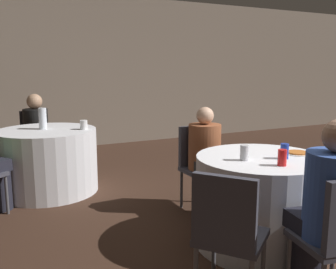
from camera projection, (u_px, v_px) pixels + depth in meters
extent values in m
plane|color=#382319|center=(281.00, 237.00, 3.28)|extent=(16.00, 16.00, 0.00)
cube|color=gray|center=(112.00, 72.00, 7.15)|extent=(16.00, 0.06, 2.80)
cylinder|color=silver|center=(261.00, 201.00, 3.11)|extent=(1.08, 1.08, 0.75)
cylinder|color=silver|center=(48.00, 161.00, 4.46)|extent=(1.16, 1.16, 0.75)
cube|color=#383842|center=(204.00, 171.00, 3.85)|extent=(0.41, 0.41, 0.04)
cube|color=#383842|center=(195.00, 145.00, 3.97)|extent=(0.38, 0.06, 0.42)
cylinder|color=#4C4C51|center=(227.00, 194.00, 3.82)|extent=(0.03, 0.03, 0.41)
cylinder|color=#4C4C51|center=(199.00, 199.00, 3.66)|extent=(0.03, 0.03, 0.41)
cylinder|color=#4C4C51|center=(208.00, 185.00, 4.12)|extent=(0.03, 0.03, 0.41)
cylinder|color=#4C4C51|center=(181.00, 189.00, 3.96)|extent=(0.03, 0.03, 0.41)
cube|color=#383842|center=(232.00, 237.00, 2.34)|extent=(0.56, 0.56, 0.04)
cube|color=#383842|center=(224.00, 212.00, 2.14)|extent=(0.27, 0.33, 0.42)
cylinder|color=#4C4C51|center=(214.00, 252.00, 2.60)|extent=(0.03, 0.03, 0.41)
cylinder|color=#4C4C51|center=(263.00, 263.00, 2.45)|extent=(0.03, 0.03, 0.41)
cube|color=#383842|center=(331.00, 241.00, 2.28)|extent=(0.47, 0.47, 0.04)
cylinder|color=#4C4C51|center=(288.00, 265.00, 2.44)|extent=(0.03, 0.03, 0.41)
cylinder|color=#4C4C51|center=(333.00, 258.00, 2.52)|extent=(0.03, 0.03, 0.41)
cylinder|color=#4C4C51|center=(7.00, 195.00, 3.78)|extent=(0.03, 0.03, 0.41)
cube|color=#383842|center=(37.00, 143.00, 5.24)|extent=(0.40, 0.40, 0.04)
cube|color=#383842|center=(34.00, 125.00, 5.36)|extent=(0.38, 0.05, 0.42)
cylinder|color=#4C4C51|center=(53.00, 160.00, 5.21)|extent=(0.03, 0.03, 0.41)
cylinder|color=#4C4C51|center=(27.00, 163.00, 5.06)|extent=(0.03, 0.03, 0.41)
cylinder|color=#4C4C51|center=(48.00, 155.00, 5.51)|extent=(0.03, 0.03, 0.41)
cylinder|color=#4C4C51|center=(24.00, 158.00, 5.36)|extent=(0.03, 0.03, 0.41)
cylinder|color=#4C4238|center=(40.00, 161.00, 5.09)|extent=(0.24, 0.24, 0.45)
cube|color=#4C4238|center=(38.00, 140.00, 5.13)|extent=(0.32, 0.32, 0.12)
cylinder|color=black|center=(36.00, 126.00, 5.20)|extent=(0.33, 0.33, 0.47)
sphere|color=tan|center=(34.00, 101.00, 5.14)|extent=(0.21, 0.21, 0.21)
cylinder|color=black|center=(0.00, 189.00, 3.90)|extent=(0.24, 0.24, 0.45)
cylinder|color=#282828|center=(216.00, 196.00, 3.69)|extent=(0.24, 0.24, 0.45)
cube|color=#282828|center=(210.00, 167.00, 3.74)|extent=(0.32, 0.33, 0.12)
cylinder|color=brown|center=(205.00, 147.00, 3.81)|extent=(0.33, 0.33, 0.46)
sphere|color=tan|center=(205.00, 116.00, 3.75)|extent=(0.18, 0.18, 0.18)
cylinder|color=black|center=(306.00, 255.00, 2.53)|extent=(0.24, 0.24, 0.45)
cube|color=black|center=(320.00, 223.00, 2.37)|extent=(0.39, 0.38, 0.12)
cylinder|color=#33519E|center=(334.00, 196.00, 2.23)|extent=(0.35, 0.35, 0.54)
cylinder|color=white|center=(298.00, 153.00, 3.15)|extent=(0.22, 0.22, 0.01)
cylinder|color=#BC6628|center=(298.00, 152.00, 3.15)|extent=(0.18, 0.18, 0.01)
cylinder|color=red|center=(282.00, 158.00, 2.76)|extent=(0.07, 0.07, 0.12)
cylinder|color=#1E38A5|center=(284.00, 151.00, 2.98)|extent=(0.07, 0.07, 0.12)
cylinder|color=silver|center=(244.00, 153.00, 2.92)|extent=(0.07, 0.07, 0.12)
cylinder|color=silver|center=(43.00, 119.00, 4.41)|extent=(0.09, 0.09, 0.25)
cylinder|color=white|center=(84.00, 125.00, 4.39)|extent=(0.09, 0.09, 0.11)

